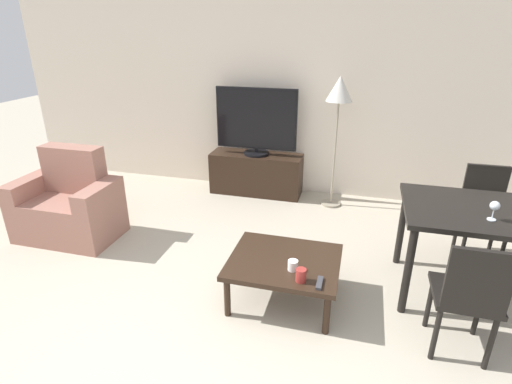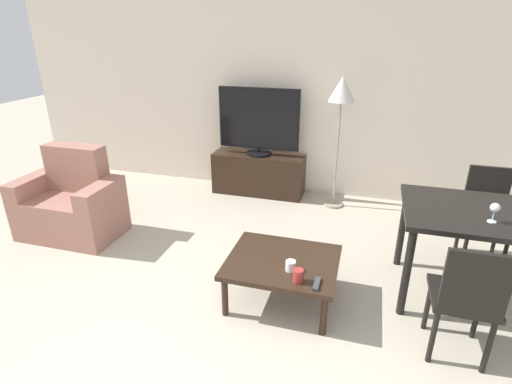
% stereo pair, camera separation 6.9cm
% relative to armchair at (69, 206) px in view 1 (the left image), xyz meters
% --- Properties ---
extents(wall_back, '(7.34, 0.06, 2.70)m').
position_rel_armchair_xyz_m(wall_back, '(1.83, 1.88, 1.02)').
color(wall_back, beige).
rests_on(wall_back, ground_plane).
extents(armchair, '(1.00, 0.61, 0.92)m').
position_rel_armchair_xyz_m(armchair, '(0.00, 0.00, 0.00)').
color(armchair, '#9E6B5B').
rests_on(armchair, ground_plane).
extents(tv_stand, '(1.17, 0.38, 0.53)m').
position_rel_armchair_xyz_m(tv_stand, '(1.57, 1.62, -0.06)').
color(tv_stand, black).
rests_on(tv_stand, ground_plane).
extents(tv, '(1.02, 0.32, 0.84)m').
position_rel_armchair_xyz_m(tv, '(1.57, 1.61, 0.62)').
color(tv, black).
rests_on(tv, tv_stand).
extents(coffee_table, '(0.85, 0.72, 0.37)m').
position_rel_armchair_xyz_m(coffee_table, '(2.36, -0.48, 0.00)').
color(coffee_table, black).
rests_on(coffee_table, ground_plane).
extents(dining_table, '(1.17, 0.84, 0.77)m').
position_rel_armchair_xyz_m(dining_table, '(3.81, -0.03, 0.34)').
color(dining_table, black).
rests_on(dining_table, ground_plane).
extents(dining_chair_near, '(0.40, 0.40, 0.87)m').
position_rel_armchair_xyz_m(dining_chair_near, '(3.60, -0.75, 0.16)').
color(dining_chair_near, black).
rests_on(dining_chair_near, ground_plane).
extents(dining_chair_far, '(0.40, 0.40, 0.87)m').
position_rel_armchair_xyz_m(dining_chair_far, '(4.01, 0.70, 0.16)').
color(dining_chair_far, black).
rests_on(dining_chair_far, ground_plane).
extents(floor_lamp, '(0.30, 0.30, 1.55)m').
position_rel_armchair_xyz_m(floor_lamp, '(2.56, 1.49, 0.99)').
color(floor_lamp, gray).
rests_on(floor_lamp, ground_plane).
extents(remote_primary, '(0.04, 0.15, 0.02)m').
position_rel_armchair_xyz_m(remote_primary, '(2.66, -0.73, 0.05)').
color(remote_primary, '#38383D').
rests_on(remote_primary, coffee_table).
extents(cup_white_near, '(0.08, 0.08, 0.08)m').
position_rel_armchair_xyz_m(cup_white_near, '(2.45, -0.60, 0.08)').
color(cup_white_near, white).
rests_on(cup_white_near, coffee_table).
extents(cup_colored_far, '(0.08, 0.08, 0.10)m').
position_rel_armchair_xyz_m(cup_colored_far, '(2.53, -0.73, 0.09)').
color(cup_colored_far, maroon).
rests_on(cup_colored_far, coffee_table).
extents(wine_glass_center, '(0.07, 0.07, 0.15)m').
position_rel_armchair_xyz_m(wine_glass_center, '(3.80, -0.20, 0.55)').
color(wine_glass_center, silver).
rests_on(wine_glass_center, dining_table).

